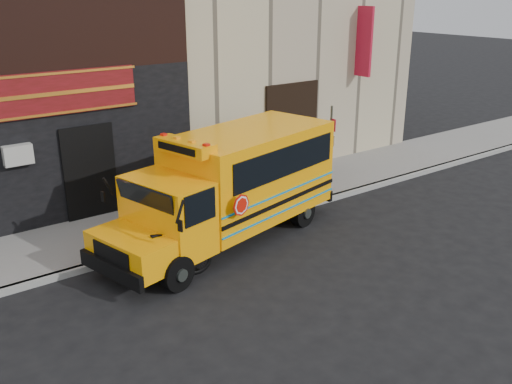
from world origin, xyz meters
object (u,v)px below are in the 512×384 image
at_px(bicycle, 171,257).
at_px(cyclist, 175,240).
at_px(sign_pole, 330,149).
at_px(school_bus, 233,182).

bearing_deg(bicycle, cyclist, -107.11).
bearing_deg(sign_pole, cyclist, -164.68).
xyz_separation_m(sign_pole, bicycle, (-6.29, -1.65, -1.02)).
bearing_deg(school_bus, cyclist, -152.78).
xyz_separation_m(school_bus, sign_pole, (3.85, 0.49, 0.11)).
relative_size(school_bus, bicycle, 3.61).
relative_size(school_bus, sign_pole, 2.46).
height_order(school_bus, cyclist, school_bus).
bearing_deg(cyclist, school_bus, -55.41).
relative_size(sign_pole, cyclist, 1.47).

